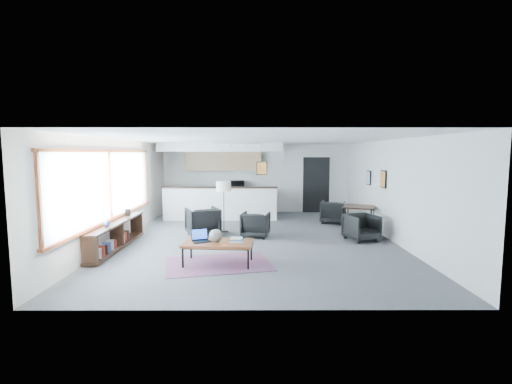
{
  "coord_description": "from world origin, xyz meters",
  "views": [
    {
      "loc": [
        -0.02,
        -9.63,
        2.25
      ],
      "look_at": [
        0.0,
        0.4,
        1.2
      ],
      "focal_mm": 26.0,
      "sensor_mm": 36.0,
      "label": 1
    }
  ],
  "objects_px": {
    "dining_table": "(359,208)",
    "dining_chair_near": "(362,228)",
    "microwave": "(237,184)",
    "book_stack": "(237,240)",
    "floor_lamp": "(224,188)",
    "coffee_table": "(218,244)",
    "ceramic_pot": "(216,236)",
    "armchair_right": "(256,223)",
    "armchair_left": "(203,220)",
    "laptop": "(200,238)",
    "dining_chair_far": "(333,213)"
  },
  "relations": [
    {
      "from": "armchair_left",
      "to": "floor_lamp",
      "type": "relative_size",
      "value": 0.59
    },
    {
      "from": "dining_chair_near",
      "to": "dining_chair_far",
      "type": "relative_size",
      "value": 0.96
    },
    {
      "from": "microwave",
      "to": "laptop",
      "type": "bearing_deg",
      "value": -99.07
    },
    {
      "from": "armchair_left",
      "to": "floor_lamp",
      "type": "height_order",
      "value": "floor_lamp"
    },
    {
      "from": "floor_lamp",
      "to": "dining_chair_near",
      "type": "distance_m",
      "value": 3.93
    },
    {
      "from": "laptop",
      "to": "dining_table",
      "type": "xyz_separation_m",
      "value": [
        4.14,
        3.19,
        0.13
      ]
    },
    {
      "from": "book_stack",
      "to": "armchair_right",
      "type": "distance_m",
      "value": 2.5
    },
    {
      "from": "coffee_table",
      "to": "ceramic_pot",
      "type": "bearing_deg",
      "value": -159.28
    },
    {
      "from": "armchair_left",
      "to": "armchair_right",
      "type": "bearing_deg",
      "value": 150.63
    },
    {
      "from": "dining_table",
      "to": "dining_chair_near",
      "type": "xyz_separation_m",
      "value": [
        -0.26,
        -1.22,
        -0.34
      ]
    },
    {
      "from": "laptop",
      "to": "dining_chair_near",
      "type": "distance_m",
      "value": 4.36
    },
    {
      "from": "coffee_table",
      "to": "floor_lamp",
      "type": "distance_m",
      "value": 3.26
    },
    {
      "from": "floor_lamp",
      "to": "microwave",
      "type": "distance_m",
      "value": 3.27
    },
    {
      "from": "book_stack",
      "to": "floor_lamp",
      "type": "height_order",
      "value": "floor_lamp"
    },
    {
      "from": "ceramic_pot",
      "to": "armchair_right",
      "type": "xyz_separation_m",
      "value": [
        0.81,
        2.5,
        -0.22
      ]
    },
    {
      "from": "dining_table",
      "to": "dining_chair_far",
      "type": "height_order",
      "value": "dining_table"
    },
    {
      "from": "book_stack",
      "to": "floor_lamp",
      "type": "xyz_separation_m",
      "value": [
        -0.53,
        3.14,
        0.76
      ]
    },
    {
      "from": "ceramic_pot",
      "to": "floor_lamp",
      "type": "height_order",
      "value": "floor_lamp"
    },
    {
      "from": "dining_table",
      "to": "dining_chair_near",
      "type": "bearing_deg",
      "value": -102.26
    },
    {
      "from": "laptop",
      "to": "floor_lamp",
      "type": "height_order",
      "value": "floor_lamp"
    },
    {
      "from": "dining_chair_near",
      "to": "microwave",
      "type": "xyz_separation_m",
      "value": [
        -3.43,
        4.37,
        0.79
      ]
    },
    {
      "from": "armchair_left",
      "to": "dining_chair_far",
      "type": "relative_size",
      "value": 1.27
    },
    {
      "from": "armchair_right",
      "to": "dining_chair_near",
      "type": "height_order",
      "value": "armchair_right"
    },
    {
      "from": "laptop",
      "to": "armchair_left",
      "type": "height_order",
      "value": "armchair_left"
    },
    {
      "from": "dining_table",
      "to": "microwave",
      "type": "height_order",
      "value": "microwave"
    },
    {
      "from": "coffee_table",
      "to": "floor_lamp",
      "type": "bearing_deg",
      "value": 97.36
    },
    {
      "from": "ceramic_pot",
      "to": "dining_chair_near",
      "type": "relative_size",
      "value": 0.41
    },
    {
      "from": "floor_lamp",
      "to": "dining_chair_far",
      "type": "distance_m",
      "value": 3.79
    },
    {
      "from": "floor_lamp",
      "to": "armchair_right",
      "type": "bearing_deg",
      "value": -36.43
    },
    {
      "from": "book_stack",
      "to": "armchair_left",
      "type": "relative_size",
      "value": 0.36
    },
    {
      "from": "microwave",
      "to": "book_stack",
      "type": "bearing_deg",
      "value": -92.3
    },
    {
      "from": "coffee_table",
      "to": "armchair_right",
      "type": "xyz_separation_m",
      "value": [
        0.76,
        2.48,
        -0.06
      ]
    },
    {
      "from": "book_stack",
      "to": "dining_chair_near",
      "type": "distance_m",
      "value": 3.73
    },
    {
      "from": "dining_table",
      "to": "dining_chair_near",
      "type": "relative_size",
      "value": 1.76
    },
    {
      "from": "book_stack",
      "to": "dining_table",
      "type": "height_order",
      "value": "dining_table"
    },
    {
      "from": "armchair_left",
      "to": "microwave",
      "type": "xyz_separation_m",
      "value": [
        0.76,
        3.77,
        0.68
      ]
    },
    {
      "from": "coffee_table",
      "to": "ceramic_pot",
      "type": "distance_m",
      "value": 0.18
    },
    {
      "from": "laptop",
      "to": "floor_lamp",
      "type": "relative_size",
      "value": 0.3
    },
    {
      "from": "armchair_right",
      "to": "dining_chair_far",
      "type": "relative_size",
      "value": 1.1
    },
    {
      "from": "floor_lamp",
      "to": "armchair_left",
      "type": "bearing_deg",
      "value": -136.72
    },
    {
      "from": "laptop",
      "to": "dining_chair_far",
      "type": "xyz_separation_m",
      "value": [
        3.65,
        4.42,
        -0.2
      ]
    },
    {
      "from": "dining_chair_near",
      "to": "armchair_right",
      "type": "bearing_deg",
      "value": 151.17
    },
    {
      "from": "armchair_right",
      "to": "dining_chair_near",
      "type": "relative_size",
      "value": 1.14
    },
    {
      "from": "ceramic_pot",
      "to": "armchair_left",
      "type": "distance_m",
      "value": 2.74
    },
    {
      "from": "ceramic_pot",
      "to": "armchair_left",
      "type": "xyz_separation_m",
      "value": [
        -0.64,
        2.66,
        -0.17
      ]
    },
    {
      "from": "dining_chair_near",
      "to": "dining_table",
      "type": "bearing_deg",
      "value": 57.88
    },
    {
      "from": "armchair_left",
      "to": "dining_table",
      "type": "height_order",
      "value": "armchair_left"
    },
    {
      "from": "dining_table",
      "to": "armchair_left",
      "type": "bearing_deg",
      "value": -172.1
    },
    {
      "from": "ceramic_pot",
      "to": "book_stack",
      "type": "height_order",
      "value": "ceramic_pot"
    },
    {
      "from": "microwave",
      "to": "ceramic_pot",
      "type": "bearing_deg",
      "value": -96.13
    }
  ]
}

